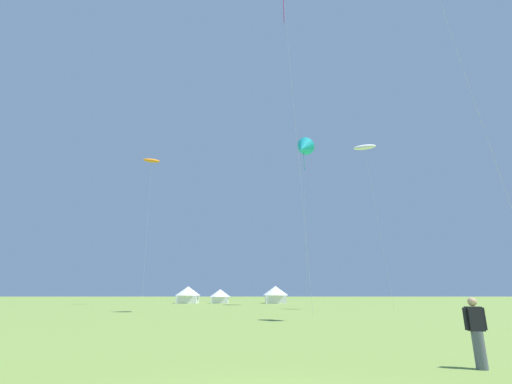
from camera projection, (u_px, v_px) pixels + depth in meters
name	position (u px, v px, depth m)	size (l,w,h in m)	color
kite_cyan_delta	(303.00, 148.00, 59.57)	(4.49, 4.77, 27.03)	#1EB7CC
kite_white_parafoil	(365.00, 147.00, 44.28)	(2.90, 2.65, 19.61)	white
kite_orange_parafoil	(152.00, 161.00, 62.12)	(3.03, 3.13, 24.38)	orange
person_spectator	(477.00, 333.00, 9.18)	(0.57, 0.28, 1.73)	#565B66
festival_tent_center	(188.00, 294.00, 67.86)	(4.72, 4.72, 3.07)	white
festival_tent_left	(220.00, 295.00, 67.78)	(3.92, 3.92, 2.55)	white
festival_tent_right	(275.00, 294.00, 67.87)	(4.82, 4.82, 3.14)	white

